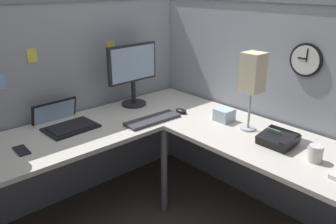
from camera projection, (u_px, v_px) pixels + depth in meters
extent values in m
cube|color=#999EA8|center=(50.00, 110.00, 2.58)|extent=(2.57, 0.10, 1.55)
cube|color=gray|center=(36.00, 0.00, 2.31)|extent=(2.57, 0.12, 0.03)
cube|color=#999EA8|center=(272.00, 111.00, 2.57)|extent=(0.10, 2.37, 1.55)
cube|color=gray|center=(285.00, 0.00, 2.29)|extent=(0.12, 2.37, 0.03)
cube|color=beige|center=(75.00, 134.00, 2.32)|extent=(2.35, 0.66, 0.03)
cube|color=beige|center=(284.00, 149.00, 2.11)|extent=(0.66, 1.49, 0.03)
cylinder|color=slate|center=(164.00, 171.00, 2.57)|extent=(0.05, 0.05, 0.70)
cylinder|color=#232326|center=(134.00, 104.00, 2.82)|extent=(0.20, 0.20, 0.02)
cylinder|color=#232326|center=(133.00, 92.00, 2.79)|extent=(0.04, 0.04, 0.20)
cube|color=#232326|center=(132.00, 63.00, 2.70)|extent=(0.46, 0.05, 0.30)
cube|color=#99B2D1|center=(134.00, 63.00, 2.69)|extent=(0.42, 0.02, 0.26)
cube|color=black|center=(71.00, 128.00, 2.36)|extent=(0.35, 0.26, 0.02)
cube|color=black|center=(71.00, 126.00, 2.35)|extent=(0.30, 0.19, 0.00)
cube|color=black|center=(54.00, 114.00, 2.50)|extent=(0.34, 0.08, 0.22)
cube|color=#99B2D1|center=(55.00, 115.00, 2.49)|extent=(0.31, 0.07, 0.18)
cube|color=#38383D|center=(153.00, 120.00, 2.49)|extent=(0.43, 0.15, 0.02)
ellipsoid|color=black|center=(181.00, 111.00, 2.65)|extent=(0.06, 0.10, 0.03)
cube|color=black|center=(22.00, 150.00, 2.05)|extent=(0.07, 0.15, 0.01)
cube|color=black|center=(277.00, 140.00, 2.12)|extent=(0.19, 0.20, 0.10)
cube|color=#8CA58C|center=(274.00, 132.00, 2.12)|extent=(0.01, 0.09, 0.04)
cube|color=black|center=(290.00, 141.00, 2.05)|extent=(0.19, 0.04, 0.04)
cylinder|color=#B7BABF|center=(248.00, 128.00, 2.36)|extent=(0.11, 0.11, 0.01)
cylinder|color=#B7BABF|center=(249.00, 110.00, 2.31)|extent=(0.02, 0.02, 0.27)
cube|color=beige|center=(253.00, 72.00, 2.22)|extent=(0.13, 0.13, 0.26)
cylinder|color=silver|center=(316.00, 153.00, 1.92)|extent=(0.08, 0.08, 0.10)
cube|color=silver|center=(224.00, 115.00, 2.49)|extent=(0.12, 0.12, 0.09)
cylinder|color=black|center=(306.00, 60.00, 2.22)|extent=(0.03, 0.22, 0.22)
cylinder|color=white|center=(305.00, 60.00, 2.21)|extent=(0.00, 0.19, 0.19)
cube|color=black|center=(302.00, 58.00, 2.22)|extent=(0.00, 0.06, 0.01)
cube|color=black|center=(307.00, 55.00, 2.19)|extent=(0.00, 0.01, 0.08)
cube|color=#EAD84C|center=(111.00, 46.00, 2.74)|extent=(0.07, 0.00, 0.07)
cube|color=#EAD84C|center=(32.00, 55.00, 2.34)|extent=(0.07, 0.00, 0.09)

